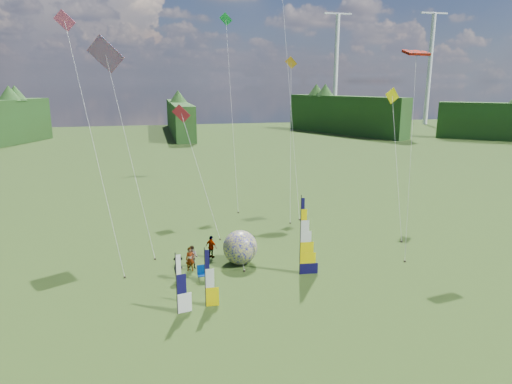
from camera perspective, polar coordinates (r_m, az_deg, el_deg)
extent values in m
plane|color=#466421|center=(26.06, 4.27, -13.79)|extent=(220.00, 220.00, 0.00)
sphere|color=#03008C|center=(30.82, -2.00, -6.93)|extent=(2.82, 2.82, 2.32)
imported|color=#66594C|center=(30.16, -8.24, -8.30)|extent=(0.57, 0.38, 1.57)
imported|color=#66594C|center=(30.48, -7.94, -8.08)|extent=(0.84, 0.63, 1.55)
imported|color=#66594C|center=(28.97, -9.69, -9.31)|extent=(0.80, 1.07, 1.57)
imported|color=#66594C|center=(32.08, -5.60, -6.84)|extent=(0.91, 0.94, 1.59)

